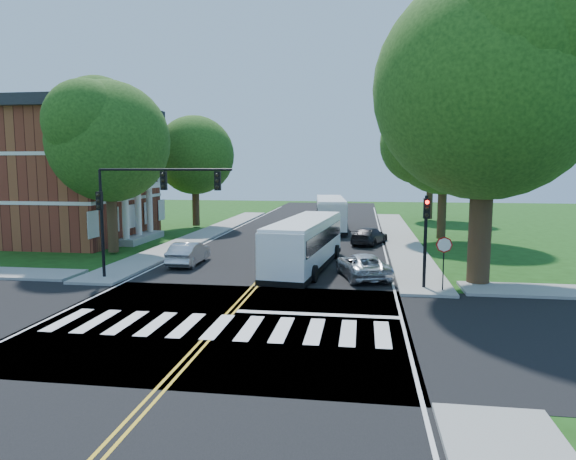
% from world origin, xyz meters
% --- Properties ---
extents(ground, '(140.00, 140.00, 0.00)m').
position_xyz_m(ground, '(0.00, 0.00, 0.00)').
color(ground, '#194110').
rests_on(ground, ground).
extents(road, '(14.00, 96.00, 0.01)m').
position_xyz_m(road, '(0.00, 18.00, 0.01)').
color(road, black).
rests_on(road, ground).
extents(cross_road, '(60.00, 12.00, 0.01)m').
position_xyz_m(cross_road, '(0.00, 0.00, 0.01)').
color(cross_road, black).
rests_on(cross_road, ground).
extents(center_line, '(0.36, 70.00, 0.01)m').
position_xyz_m(center_line, '(0.00, 22.00, 0.01)').
color(center_line, gold).
rests_on(center_line, road).
extents(edge_line_w, '(0.12, 70.00, 0.01)m').
position_xyz_m(edge_line_w, '(-6.80, 22.00, 0.01)').
color(edge_line_w, silver).
rests_on(edge_line_w, road).
extents(edge_line_e, '(0.12, 70.00, 0.01)m').
position_xyz_m(edge_line_e, '(6.80, 22.00, 0.01)').
color(edge_line_e, silver).
rests_on(edge_line_e, road).
extents(crosswalk, '(12.60, 3.00, 0.01)m').
position_xyz_m(crosswalk, '(0.00, -0.50, 0.02)').
color(crosswalk, silver).
rests_on(crosswalk, road).
extents(stop_bar, '(6.60, 0.40, 0.01)m').
position_xyz_m(stop_bar, '(3.50, 1.60, 0.02)').
color(stop_bar, silver).
rests_on(stop_bar, road).
extents(sidewalk_nw, '(2.60, 40.00, 0.15)m').
position_xyz_m(sidewalk_nw, '(-8.30, 25.00, 0.07)').
color(sidewalk_nw, gray).
rests_on(sidewalk_nw, ground).
extents(sidewalk_ne, '(2.60, 40.00, 0.15)m').
position_xyz_m(sidewalk_ne, '(8.30, 25.00, 0.07)').
color(sidewalk_ne, gray).
rests_on(sidewalk_ne, ground).
extents(tree_ne_big, '(10.80, 10.80, 14.91)m').
position_xyz_m(tree_ne_big, '(11.00, 8.00, 9.62)').
color(tree_ne_big, '#352615').
rests_on(tree_ne_big, ground).
extents(tree_west_near, '(8.00, 8.00, 11.40)m').
position_xyz_m(tree_west_near, '(-11.50, 14.00, 7.53)').
color(tree_west_near, '#352615').
rests_on(tree_west_near, ground).
extents(tree_west_far, '(7.60, 7.60, 10.67)m').
position_xyz_m(tree_west_far, '(-11.00, 30.00, 7.00)').
color(tree_west_far, '#352615').
rests_on(tree_west_far, ground).
extents(tree_east_mid, '(8.40, 8.40, 11.93)m').
position_xyz_m(tree_east_mid, '(11.50, 24.00, 7.86)').
color(tree_east_mid, '#352615').
rests_on(tree_east_mid, ground).
extents(tree_east_far, '(7.20, 7.20, 10.34)m').
position_xyz_m(tree_east_far, '(12.50, 40.00, 6.86)').
color(tree_east_far, '#352615').
rests_on(tree_east_far, ground).
extents(brick_building, '(20.00, 13.00, 10.80)m').
position_xyz_m(brick_building, '(-21.95, 20.00, 5.42)').
color(brick_building, maroon).
rests_on(brick_building, ground).
extents(signal_nw, '(7.15, 0.46, 5.66)m').
position_xyz_m(signal_nw, '(-5.86, 6.43, 4.38)').
color(signal_nw, black).
rests_on(signal_nw, ground).
extents(signal_ne, '(0.30, 0.46, 4.40)m').
position_xyz_m(signal_ne, '(8.20, 6.44, 2.96)').
color(signal_ne, black).
rests_on(signal_ne, ground).
extents(stop_sign, '(0.76, 0.08, 2.53)m').
position_xyz_m(stop_sign, '(9.00, 5.98, 2.03)').
color(stop_sign, black).
rests_on(stop_sign, ground).
extents(bus_lead, '(3.64, 11.38, 2.89)m').
position_xyz_m(bus_lead, '(1.97, 10.82, 1.54)').
color(bus_lead, white).
rests_on(bus_lead, road).
extents(bus_follow, '(3.61, 11.72, 2.98)m').
position_xyz_m(bus_follow, '(2.21, 29.67, 1.59)').
color(bus_follow, white).
rests_on(bus_follow, road).
extents(hatchback, '(1.54, 4.27, 1.40)m').
position_xyz_m(hatchback, '(-5.14, 11.03, 0.71)').
color(hatchback, '#ABAEB2').
rests_on(hatchback, road).
extents(suv, '(3.32, 5.10, 1.31)m').
position_xyz_m(suv, '(5.27, 8.82, 0.66)').
color(suv, silver).
rests_on(suv, road).
extents(dark_sedan, '(3.21, 4.80, 1.29)m').
position_xyz_m(dark_sedan, '(5.75, 20.87, 0.66)').
color(dark_sedan, black).
rests_on(dark_sedan, road).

